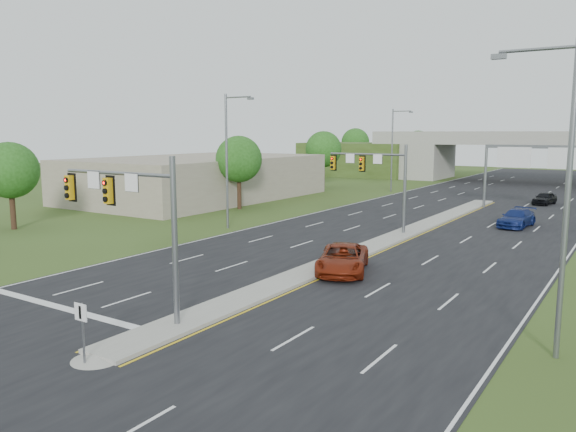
{
  "coord_description": "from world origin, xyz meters",
  "views": [
    {
      "loc": [
        15.78,
        -16.08,
        7.91
      ],
      "look_at": [
        -2.08,
        11.59,
        3.0
      ],
      "focal_mm": 35.0,
      "sensor_mm": 36.0,
      "label": 1
    }
  ],
  "objects_px": {
    "signal_mast_far": "(378,173)",
    "car_far_a": "(343,259)",
    "overpass": "(533,160)",
    "keep_right_sign": "(82,323)",
    "sign_gantry": "(542,160)",
    "car_far_c": "(545,198)",
    "car_far_b": "(517,218)",
    "signal_mast_near": "(133,209)"
  },
  "relations": [
    {
      "from": "signal_mast_far",
      "to": "overpass",
      "type": "relative_size",
      "value": 0.09
    },
    {
      "from": "signal_mast_far",
      "to": "car_far_a",
      "type": "distance_m",
      "value": 14.21
    },
    {
      "from": "keep_right_sign",
      "to": "overpass",
      "type": "relative_size",
      "value": 0.03
    },
    {
      "from": "car_far_b",
      "to": "car_far_c",
      "type": "distance_m",
      "value": 17.45
    },
    {
      "from": "car_far_a",
      "to": "car_far_b",
      "type": "distance_m",
      "value": 22.49
    },
    {
      "from": "signal_mast_near",
      "to": "overpass",
      "type": "xyz_separation_m",
      "value": [
        2.26,
        80.07,
        -1.17
      ]
    },
    {
      "from": "overpass",
      "to": "car_far_b",
      "type": "height_order",
      "value": "overpass"
    },
    {
      "from": "overpass",
      "to": "car_far_b",
      "type": "distance_m",
      "value": 46.88
    },
    {
      "from": "signal_mast_near",
      "to": "car_far_b",
      "type": "distance_m",
      "value": 35.14
    },
    {
      "from": "signal_mast_near",
      "to": "sign_gantry",
      "type": "relative_size",
      "value": 0.6
    },
    {
      "from": "signal_mast_near",
      "to": "car_far_c",
      "type": "bearing_deg",
      "value": 80.57
    },
    {
      "from": "signal_mast_near",
      "to": "overpass",
      "type": "distance_m",
      "value": 80.11
    },
    {
      "from": "overpass",
      "to": "car_far_c",
      "type": "xyz_separation_m",
      "value": [
        6.24,
        -28.87,
        -2.84
      ]
    },
    {
      "from": "signal_mast_near",
      "to": "sign_gantry",
      "type": "bearing_deg",
      "value": 78.75
    },
    {
      "from": "overpass",
      "to": "car_far_a",
      "type": "bearing_deg",
      "value": -88.74
    },
    {
      "from": "keep_right_sign",
      "to": "sign_gantry",
      "type": "bearing_deg",
      "value": 82.3
    },
    {
      "from": "sign_gantry",
      "to": "car_far_c",
      "type": "distance_m",
      "value": 7.7
    },
    {
      "from": "keep_right_sign",
      "to": "car_far_b",
      "type": "xyz_separation_m",
      "value": [
        6.66,
        38.21,
        -0.75
      ]
    },
    {
      "from": "keep_right_sign",
      "to": "car_far_a",
      "type": "xyz_separation_m",
      "value": [
        1.5,
        16.32,
        -0.71
      ]
    },
    {
      "from": "car_far_c",
      "to": "keep_right_sign",
      "type": "bearing_deg",
      "value": -85.93
    },
    {
      "from": "car_far_a",
      "to": "signal_mast_far",
      "type": "bearing_deg",
      "value": 84.78
    },
    {
      "from": "signal_mast_near",
      "to": "overpass",
      "type": "bearing_deg",
      "value": 88.38
    },
    {
      "from": "car_far_a",
      "to": "car_far_c",
      "type": "xyz_separation_m",
      "value": [
        4.74,
        39.34,
        -0.09
      ]
    },
    {
      "from": "signal_mast_near",
      "to": "signal_mast_far",
      "type": "bearing_deg",
      "value": 90.0
    },
    {
      "from": "signal_mast_near",
      "to": "keep_right_sign",
      "type": "distance_m",
      "value": 5.94
    },
    {
      "from": "signal_mast_near",
      "to": "overpass",
      "type": "height_order",
      "value": "overpass"
    },
    {
      "from": "car_far_a",
      "to": "keep_right_sign",
      "type": "bearing_deg",
      "value": -116.46
    },
    {
      "from": "sign_gantry",
      "to": "car_far_c",
      "type": "height_order",
      "value": "sign_gantry"
    },
    {
      "from": "car_far_a",
      "to": "car_far_b",
      "type": "xyz_separation_m",
      "value": [
        5.16,
        21.89,
        -0.04
      ]
    },
    {
      "from": "keep_right_sign",
      "to": "car_far_b",
      "type": "relative_size",
      "value": 0.43
    },
    {
      "from": "keep_right_sign",
      "to": "overpass",
      "type": "bearing_deg",
      "value": 90.0
    },
    {
      "from": "sign_gantry",
      "to": "signal_mast_far",
      "type": "bearing_deg",
      "value": -114.11
    },
    {
      "from": "keep_right_sign",
      "to": "car_far_a",
      "type": "distance_m",
      "value": 16.4
    },
    {
      "from": "sign_gantry",
      "to": "overpass",
      "type": "xyz_separation_m",
      "value": [
        -6.68,
        35.08,
        -1.69
      ]
    },
    {
      "from": "overpass",
      "to": "car_far_b",
      "type": "xyz_separation_m",
      "value": [
        6.66,
        -46.32,
        -2.79
      ]
    },
    {
      "from": "signal_mast_near",
      "to": "signal_mast_far",
      "type": "distance_m",
      "value": 25.0
    },
    {
      "from": "keep_right_sign",
      "to": "car_far_a",
      "type": "bearing_deg",
      "value": 84.75
    },
    {
      "from": "overpass",
      "to": "car_far_a",
      "type": "distance_m",
      "value": 68.28
    },
    {
      "from": "signal_mast_far",
      "to": "overpass",
      "type": "bearing_deg",
      "value": 87.65
    },
    {
      "from": "signal_mast_far",
      "to": "car_far_c",
      "type": "bearing_deg",
      "value": 72.02
    },
    {
      "from": "keep_right_sign",
      "to": "signal_mast_near",
      "type": "bearing_deg",
      "value": 116.94
    },
    {
      "from": "car_far_b",
      "to": "car_far_c",
      "type": "relative_size",
      "value": 1.25
    }
  ]
}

